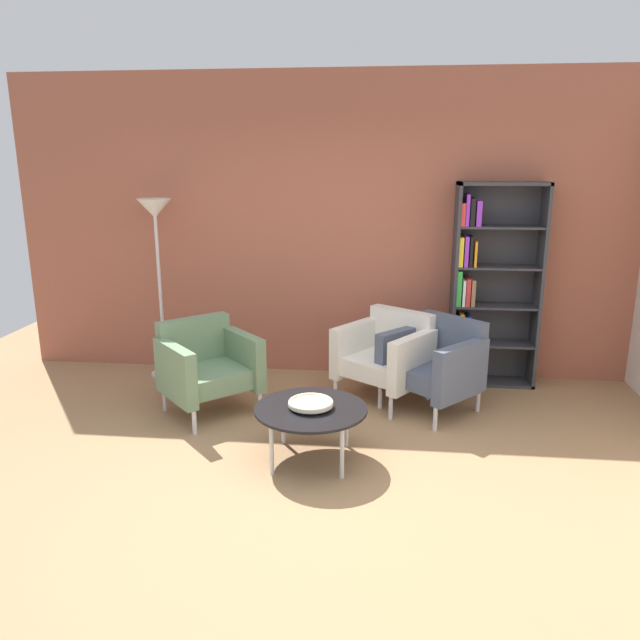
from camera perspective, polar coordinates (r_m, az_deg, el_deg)
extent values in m
plane|color=#9E7751|center=(4.05, -1.03, -16.25)|extent=(8.32, 8.32, 0.00)
cube|color=#9E5642|center=(5.95, 1.86, 8.64)|extent=(6.40, 0.12, 2.90)
cube|color=#333338|center=(5.82, 12.47, 3.18)|extent=(0.03, 0.30, 1.90)
cube|color=#333338|center=(5.96, 19.85, 2.91)|extent=(0.03, 0.30, 1.90)
cube|color=#333338|center=(5.77, 16.88, 12.17)|extent=(0.80, 0.30, 0.03)
cube|color=#333338|center=(6.13, 15.58, -5.54)|extent=(0.80, 0.30, 0.03)
cube|color=#333338|center=(6.01, 15.98, 3.32)|extent=(0.80, 0.02, 1.90)
cube|color=#333338|center=(6.01, 15.83, -2.11)|extent=(0.76, 0.28, 0.02)
cube|color=#333338|center=(5.91, 16.08, 1.30)|extent=(0.76, 0.28, 0.02)
cube|color=#333338|center=(5.84, 16.33, 4.81)|extent=(0.76, 0.28, 0.02)
cube|color=#333338|center=(5.79, 16.60, 8.40)|extent=(0.76, 0.28, 0.02)
cube|color=yellow|center=(6.00, 12.43, -4.35)|extent=(0.04, 0.22, 0.23)
cube|color=orange|center=(6.01, 12.82, -4.44)|extent=(0.02, 0.22, 0.21)
cube|color=yellow|center=(6.02, 13.22, -4.10)|extent=(0.04, 0.25, 0.27)
cube|color=yellow|center=(6.02, 13.57, -4.15)|extent=(0.03, 0.25, 0.26)
cube|color=purple|center=(5.91, 12.56, -0.89)|extent=(0.03, 0.25, 0.23)
cube|color=orange|center=(5.87, 13.09, -0.70)|extent=(0.04, 0.19, 0.29)
cube|color=black|center=(5.88, 13.47, -0.81)|extent=(0.03, 0.19, 0.27)
cube|color=blue|center=(5.91, 13.76, -0.78)|extent=(0.02, 0.24, 0.26)
cube|color=green|center=(5.81, 12.84, 3.05)|extent=(0.04, 0.24, 0.33)
cube|color=white|center=(5.83, 13.26, 2.63)|extent=(0.02, 0.25, 0.24)
cube|color=red|center=(5.82, 13.65, 2.67)|extent=(0.04, 0.24, 0.26)
cube|color=olive|center=(5.80, 14.13, 2.54)|extent=(0.04, 0.17, 0.25)
cube|color=yellow|center=(5.74, 13.02, 6.34)|extent=(0.04, 0.23, 0.27)
cube|color=purple|center=(5.72, 13.54, 6.32)|extent=(0.03, 0.18, 0.28)
cube|color=black|center=(5.73, 13.96, 6.31)|extent=(0.03, 0.18, 0.28)
cube|color=orange|center=(5.75, 14.32, 6.10)|extent=(0.02, 0.21, 0.23)
cube|color=red|center=(5.71, 13.21, 9.68)|extent=(0.04, 0.23, 0.20)
cube|color=purple|center=(5.69, 13.64, 10.02)|extent=(0.03, 0.19, 0.28)
cube|color=black|center=(5.69, 14.08, 9.83)|extent=(0.04, 0.18, 0.25)
cube|color=purple|center=(5.71, 14.61, 9.70)|extent=(0.04, 0.21, 0.22)
cylinder|color=black|center=(4.32, -0.87, -8.36)|extent=(0.80, 0.80, 0.02)
cylinder|color=silver|center=(4.22, -4.57, -11.97)|extent=(0.03, 0.03, 0.38)
cylinder|color=silver|center=(4.16, 2.09, -12.31)|extent=(0.03, 0.03, 0.38)
cylinder|color=silver|center=(4.65, -3.48, -9.33)|extent=(0.03, 0.03, 0.38)
cylinder|color=silver|center=(4.60, 2.52, -9.60)|extent=(0.03, 0.03, 0.38)
cylinder|color=beige|center=(4.31, -0.87, -8.11)|extent=(0.13, 0.13, 0.02)
cylinder|color=beige|center=(4.30, -0.88, -7.87)|extent=(0.32, 0.32, 0.02)
torus|color=beige|center=(4.30, -0.88, -7.72)|extent=(0.32, 0.32, 0.02)
cube|color=white|center=(5.43, 6.01, -4.29)|extent=(0.86, 0.84, 0.16)
cube|color=white|center=(5.56, 7.71, -0.96)|extent=(0.59, 0.47, 0.38)
cube|color=white|center=(5.55, 3.32, -2.59)|extent=(0.44, 0.56, 0.46)
cube|color=white|center=(5.21, 8.70, -3.92)|extent=(0.44, 0.56, 0.46)
cylinder|color=silver|center=(5.43, 1.45, -6.42)|extent=(0.04, 0.04, 0.24)
cylinder|color=silver|center=(5.10, 6.67, -8.00)|extent=(0.04, 0.04, 0.24)
cylinder|color=silver|center=(5.86, 5.11, -4.86)|extent=(0.04, 0.04, 0.24)
cylinder|color=silver|center=(5.55, 10.12, -6.19)|extent=(0.04, 0.04, 0.24)
cube|color=slate|center=(5.21, -10.33, -5.30)|extent=(0.86, 0.86, 0.16)
cube|color=slate|center=(5.35, -11.77, -1.76)|extent=(0.55, 0.52, 0.38)
cube|color=slate|center=(5.03, -13.45, -4.85)|extent=(0.50, 0.52, 0.46)
cube|color=slate|center=(5.29, -7.29, -3.59)|extent=(0.50, 0.52, 0.46)
cylinder|color=silver|center=(4.90, -11.74, -9.20)|extent=(0.04, 0.04, 0.24)
cylinder|color=silver|center=(5.16, -5.66, -7.71)|extent=(0.04, 0.04, 0.24)
cylinder|color=silver|center=(5.39, -14.40, -7.08)|extent=(0.04, 0.04, 0.24)
cylinder|color=silver|center=(5.63, -8.75, -5.84)|extent=(0.04, 0.04, 0.24)
cube|color=#4C566B|center=(5.28, 10.42, -5.02)|extent=(0.86, 0.86, 0.16)
cube|color=#4C566B|center=(5.40, 12.35, -1.65)|extent=(0.55, 0.52, 0.38)
cube|color=#4C566B|center=(5.41, 7.78, -3.17)|extent=(0.49, 0.52, 0.46)
cube|color=#4C566B|center=(5.05, 13.09, -4.75)|extent=(0.49, 0.52, 0.46)
cylinder|color=silver|center=(5.31, 5.67, -7.03)|extent=(0.04, 0.04, 0.24)
cylinder|color=silver|center=(4.95, 10.79, -8.89)|extent=(0.04, 0.04, 0.24)
cylinder|color=silver|center=(5.72, 9.67, -5.54)|extent=(0.04, 0.04, 0.24)
cylinder|color=silver|center=(5.39, 14.64, -7.11)|extent=(0.04, 0.04, 0.24)
cylinder|color=silver|center=(6.31, -14.29, -4.88)|extent=(0.28, 0.28, 0.02)
cylinder|color=silver|center=(6.09, -14.79, 2.58)|extent=(0.03, 0.03, 1.65)
cone|color=white|center=(5.97, -15.29, 10.09)|extent=(0.32, 0.32, 0.18)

